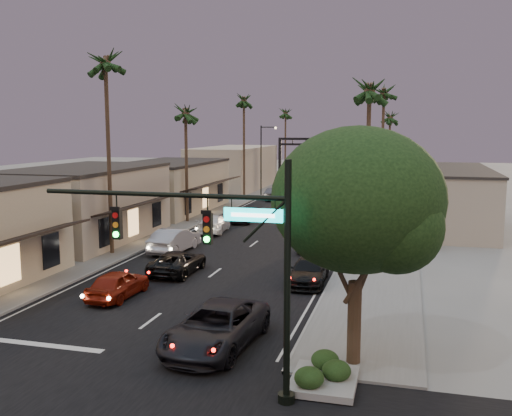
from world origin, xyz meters
The scene contains 30 objects.
ground centered at (0.00, 40.00, 0.00)m, with size 200.00×200.00×0.00m, color slate.
road centered at (0.00, 45.00, 0.00)m, with size 14.00×120.00×0.02m, color black.
sidewalk_left centered at (-9.50, 52.00, 0.06)m, with size 5.00×92.00×0.12m, color slate.
sidewalk_right centered at (9.50, 52.00, 0.06)m, with size 5.00×92.00×0.12m, color slate.
storefront_mid centered at (-13.00, 26.00, 2.75)m, with size 8.00×14.00×5.50m, color #A79D86.
storefront_far centered at (-13.00, 42.00, 2.50)m, with size 8.00×16.00×5.00m, color #B4AA89.
storefront_dist centered at (-13.00, 65.00, 3.00)m, with size 8.00×20.00×6.00m, color #A79D86.
building_right centered at (14.00, 40.00, 2.50)m, with size 8.00×18.00×5.00m, color #A79D86.
traffic_signal centered at (5.69, 4.00, 5.08)m, with size 8.51×0.22×7.80m.
corner_tree centered at (9.48, 7.45, 5.98)m, with size 6.20×6.20×8.80m.
planter centered at (8.60, 5.50, 0.00)m, with size 2.20×2.60×0.24m, color gray.
arch centered at (0.00, 70.00, 5.53)m, with size 15.20×0.40×7.27m.
streetlight_right centered at (6.92, 45.00, 5.33)m, with size 2.13×0.30×9.00m.
streetlight_left centered at (-6.92, 58.00, 5.33)m, with size 2.13×0.30×9.00m.
palm_lb centered at (-8.60, 22.00, 13.39)m, with size 3.20×3.20×15.20m.
palm_lc centered at (-8.60, 36.00, 10.47)m, with size 3.20×3.20×12.20m.
palm_ld centered at (-8.60, 55.00, 12.42)m, with size 3.20×3.20×14.20m.
palm_ra centered at (8.60, 24.00, 11.44)m, with size 3.20×3.20×13.20m.
palm_rb centered at (8.60, 44.00, 12.42)m, with size 3.20×3.20×14.20m.
palm_rc centered at (8.60, 64.00, 10.47)m, with size 3.20×3.20×12.20m.
palm_far centered at (-8.30, 78.00, 11.44)m, with size 3.20×3.20×13.20m.
oncoming_red centered at (-3.18, 12.87, 0.74)m, with size 1.74×4.33×1.48m, color maroon.
oncoming_pickup centered at (-2.15, 18.37, 0.69)m, with size 2.30×4.98×1.38m, color black.
oncoming_silver centered at (-4.70, 23.87, 0.85)m, with size 1.80×5.17×1.70m, color #9E9EA3.
oncoming_white centered at (-4.54, 31.80, 0.74)m, with size 2.06×5.07×1.47m, color white.
oncoming_dgrey centered at (-3.62, 37.30, 0.78)m, with size 1.85×4.61×1.57m, color black.
oncoming_grey_far centered at (-4.39, 54.15, 0.77)m, with size 1.62×4.65×1.53m, color #454549.
curbside_near centered at (3.92, 7.80, 0.85)m, with size 2.84×6.15×1.71m, color black.
curbside_black centered at (5.88, 18.22, 0.72)m, with size 2.01×4.93×1.43m, color black.
curbside_grey centered at (4.96, 27.10, 0.86)m, with size 2.04×5.06×1.72m, color #444549.
Camera 1 is at (11.12, -12.90, 8.75)m, focal length 40.00 mm.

